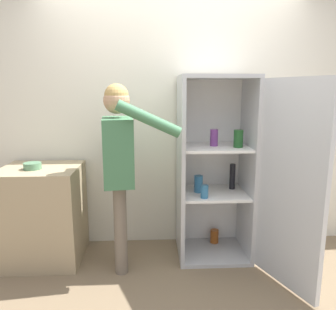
{
  "coord_description": "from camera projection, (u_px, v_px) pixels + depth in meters",
  "views": [
    {
      "loc": [
        -0.19,
        -2.32,
        1.58
      ],
      "look_at": [
        -0.05,
        0.64,
        0.99
      ],
      "focal_mm": 35.0,
      "sensor_mm": 36.0,
      "label": 1
    }
  ],
  "objects": [
    {
      "name": "person",
      "position": [
        119.0,
        156.0,
        2.77
      ],
      "size": [
        0.67,
        0.58,
        1.63
      ],
      "color": "#726656",
      "rests_on": "ground_plane"
    },
    {
      "name": "wall_back",
      "position": [
        171.0,
        121.0,
        3.3
      ],
      "size": [
        7.0,
        0.06,
        2.55
      ],
      "color": "silver",
      "rests_on": "ground_plane"
    },
    {
      "name": "counter",
      "position": [
        43.0,
        214.0,
        3.04
      ],
      "size": [
        0.69,
        0.63,
        0.89
      ],
      "color": "tan",
      "rests_on": "ground_plane"
    },
    {
      "name": "bowl",
      "position": [
        32.0,
        166.0,
        2.89
      ],
      "size": [
        0.15,
        0.15,
        0.06
      ],
      "color": "#517F5B",
      "rests_on": "counter"
    },
    {
      "name": "refrigerator",
      "position": [
        229.0,
        171.0,
        2.98
      ],
      "size": [
        0.96,
        1.2,
        1.71
      ],
      "color": "#B7BABC",
      "rests_on": "ground_plane"
    },
    {
      "name": "ground_plane",
      "position": [
        178.0,
        293.0,
        2.59
      ],
      "size": [
        12.0,
        12.0,
        0.0
      ],
      "primitive_type": "plane",
      "color": "#7A664C"
    }
  ]
}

